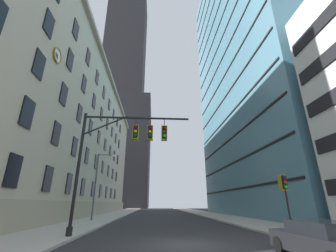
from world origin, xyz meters
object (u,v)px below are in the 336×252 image
fire_hydrant (326,226)px  street_lamppost (99,179)px  parked_car (324,241)px  traffic_light_near_right (284,186)px  traffic_signal_mast (129,143)px

fire_hydrant → street_lamppost: bearing=144.2°
parked_car → traffic_light_near_right: bearing=67.0°
traffic_light_near_right → fire_hydrant: bearing=-4.4°
traffic_signal_mast → street_lamppost: 13.69m
traffic_signal_mast → fire_hydrant: (12.78, -0.06, -5.27)m
street_lamppost → parked_car: 23.11m
traffic_light_near_right → parked_car: (-2.61, -6.15, -2.38)m
fire_hydrant → traffic_signal_mast: bearing=179.7°
traffic_signal_mast → traffic_light_near_right: (10.56, 0.11, -2.81)m
fire_hydrant → parked_car: parked_car is taller
street_lamppost → parked_car: (12.89, -18.75, -4.04)m
traffic_light_near_right → fire_hydrant: (2.22, -0.17, -2.45)m
traffic_light_near_right → parked_car: bearing=-113.0°
traffic_signal_mast → street_lamppost: bearing=111.2°
street_lamppost → parked_car: bearing=-55.5°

